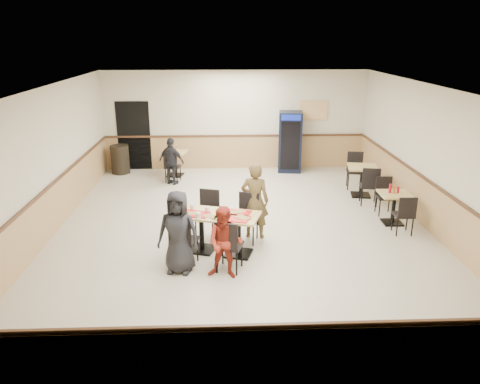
{
  "coord_description": "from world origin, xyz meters",
  "views": [
    {
      "loc": [
        -0.45,
        -9.22,
        3.98
      ],
      "look_at": [
        -0.08,
        -0.5,
        1.04
      ],
      "focal_mm": 35.0,
      "sensor_mm": 36.0,
      "label": 1
    }
  ],
  "objects_px": {
    "side_table_near": "(394,204)",
    "side_table_far": "(362,176)",
    "diner_man_opposite": "(255,201)",
    "lone_diner": "(172,161)",
    "trash_bin": "(120,159)",
    "pepsi_cooler": "(290,142)",
    "back_table": "(175,160)",
    "main_table": "(220,227)",
    "diner_woman_left": "(178,232)",
    "diner_woman_right": "(225,243)"
  },
  "relations": [
    {
      "from": "side_table_near",
      "to": "side_table_far",
      "type": "distance_m",
      "value": 1.89
    },
    {
      "from": "diner_man_opposite",
      "to": "lone_diner",
      "type": "relative_size",
      "value": 1.2
    },
    {
      "from": "side_table_far",
      "to": "trash_bin",
      "type": "xyz_separation_m",
      "value": [
        -6.65,
        2.39,
        -0.1
      ]
    },
    {
      "from": "pepsi_cooler",
      "to": "trash_bin",
      "type": "bearing_deg",
      "value": -172.48
    },
    {
      "from": "diner_man_opposite",
      "to": "back_table",
      "type": "xyz_separation_m",
      "value": [
        -2.04,
        4.52,
        -0.3
      ]
    },
    {
      "from": "main_table",
      "to": "trash_bin",
      "type": "xyz_separation_m",
      "value": [
        -2.99,
        5.58,
        -0.1
      ]
    },
    {
      "from": "diner_woman_left",
      "to": "side_table_far",
      "type": "xyz_separation_m",
      "value": [
        4.38,
        3.91,
        -0.22
      ]
    },
    {
      "from": "diner_man_opposite",
      "to": "side_table_far",
      "type": "bearing_deg",
      "value": -126.84
    },
    {
      "from": "lone_diner",
      "to": "back_table",
      "type": "distance_m",
      "value": 0.85
    },
    {
      "from": "diner_man_opposite",
      "to": "lone_diner",
      "type": "distance_m",
      "value": 4.22
    },
    {
      "from": "diner_woman_left",
      "to": "back_table",
      "type": "xyz_separation_m",
      "value": [
        -0.61,
        5.95,
        -0.26
      ]
    },
    {
      "from": "pepsi_cooler",
      "to": "back_table",
      "type": "bearing_deg",
      "value": -166.49
    },
    {
      "from": "side_table_near",
      "to": "pepsi_cooler",
      "type": "relative_size",
      "value": 0.38
    },
    {
      "from": "diner_man_opposite",
      "to": "back_table",
      "type": "height_order",
      "value": "diner_man_opposite"
    },
    {
      "from": "main_table",
      "to": "lone_diner",
      "type": "xyz_separation_m",
      "value": [
        -1.33,
        4.41,
        0.13
      ]
    },
    {
      "from": "diner_woman_right",
      "to": "pepsi_cooler",
      "type": "height_order",
      "value": "pepsi_cooler"
    },
    {
      "from": "side_table_near",
      "to": "diner_woman_left",
      "type": "bearing_deg",
      "value": -155.99
    },
    {
      "from": "back_table",
      "to": "trash_bin",
      "type": "bearing_deg",
      "value": 168.12
    },
    {
      "from": "diner_woman_right",
      "to": "lone_diner",
      "type": "xyz_separation_m",
      "value": [
        -1.42,
        5.37,
        0.02
      ]
    },
    {
      "from": "back_table",
      "to": "pepsi_cooler",
      "type": "bearing_deg",
      "value": 6.47
    },
    {
      "from": "diner_woman_right",
      "to": "back_table",
      "type": "relative_size",
      "value": 1.58
    },
    {
      "from": "diner_man_opposite",
      "to": "side_table_near",
      "type": "height_order",
      "value": "diner_man_opposite"
    },
    {
      "from": "main_table",
      "to": "diner_man_opposite",
      "type": "height_order",
      "value": "diner_man_opposite"
    },
    {
      "from": "main_table",
      "to": "back_table",
      "type": "relative_size",
      "value": 2.0
    },
    {
      "from": "side_table_far",
      "to": "pepsi_cooler",
      "type": "xyz_separation_m",
      "value": [
        -1.52,
        2.44,
        0.38
      ]
    },
    {
      "from": "main_table",
      "to": "back_table",
      "type": "distance_m",
      "value": 5.4
    },
    {
      "from": "diner_woman_right",
      "to": "side_table_far",
      "type": "xyz_separation_m",
      "value": [
        3.57,
        4.15,
        -0.12
      ]
    },
    {
      "from": "diner_woman_left",
      "to": "lone_diner",
      "type": "xyz_separation_m",
      "value": [
        -0.61,
        5.12,
        -0.09
      ]
    },
    {
      "from": "diner_woman_left",
      "to": "back_table",
      "type": "relative_size",
      "value": 1.84
    },
    {
      "from": "back_table",
      "to": "side_table_far",
      "type": "bearing_deg",
      "value": -22.26
    },
    {
      "from": "diner_woman_left",
      "to": "diner_woman_right",
      "type": "xyz_separation_m",
      "value": [
        0.8,
        -0.25,
        -0.1
      ]
    },
    {
      "from": "main_table",
      "to": "trash_bin",
      "type": "relative_size",
      "value": 1.9
    },
    {
      "from": "main_table",
      "to": "side_table_near",
      "type": "bearing_deg",
      "value": 35.88
    },
    {
      "from": "lone_diner",
      "to": "diner_man_opposite",
      "type": "bearing_deg",
      "value": 145.33
    },
    {
      "from": "diner_woman_right",
      "to": "lone_diner",
      "type": "distance_m",
      "value": 5.55
    },
    {
      "from": "diner_woman_right",
      "to": "diner_man_opposite",
      "type": "bearing_deg",
      "value": 83.61
    },
    {
      "from": "main_table",
      "to": "back_table",
      "type": "bearing_deg",
      "value": 121.28
    },
    {
      "from": "diner_woman_left",
      "to": "diner_man_opposite",
      "type": "relative_size",
      "value": 0.94
    },
    {
      "from": "diner_man_opposite",
      "to": "side_table_far",
      "type": "distance_m",
      "value": 3.86
    },
    {
      "from": "diner_man_opposite",
      "to": "main_table",
      "type": "bearing_deg",
      "value": 58.22
    },
    {
      "from": "side_table_far",
      "to": "back_table",
      "type": "xyz_separation_m",
      "value": [
        -4.99,
        2.04,
        -0.04
      ]
    },
    {
      "from": "diner_woman_left",
      "to": "diner_woman_right",
      "type": "distance_m",
      "value": 0.85
    },
    {
      "from": "side_table_near",
      "to": "back_table",
      "type": "relative_size",
      "value": 0.86
    },
    {
      "from": "diner_man_opposite",
      "to": "side_table_near",
      "type": "bearing_deg",
      "value": -156.12
    },
    {
      "from": "side_table_far",
      "to": "side_table_near",
      "type": "bearing_deg",
      "value": -84.99
    },
    {
      "from": "diner_woman_right",
      "to": "back_table",
      "type": "height_order",
      "value": "diner_woman_right"
    },
    {
      "from": "diner_woman_left",
      "to": "pepsi_cooler",
      "type": "relative_size",
      "value": 0.82
    },
    {
      "from": "diner_man_opposite",
      "to": "diner_woman_right",
      "type": "bearing_deg",
      "value": 82.75
    },
    {
      "from": "main_table",
      "to": "diner_woman_left",
      "type": "height_order",
      "value": "diner_woman_left"
    },
    {
      "from": "diner_woman_left",
      "to": "back_table",
      "type": "distance_m",
      "value": 5.99
    }
  ]
}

